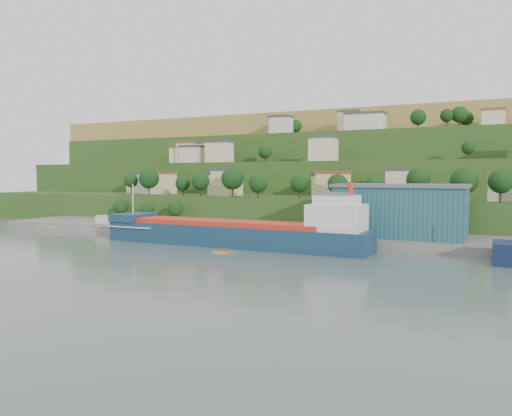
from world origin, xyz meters
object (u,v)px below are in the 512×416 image
Objects in this scene: cargo_ship_near at (240,234)px; caravan at (107,221)px; warehouse at (401,210)px; kayak_orange at (227,251)px.

caravan is (-54.28, 14.14, 0.04)m from cargo_ship_near.
warehouse is 9.25× the size of kayak_orange.
cargo_ship_near is at bearing -148.59° from warehouse.
warehouse is 88.76m from caravan.
caravan is 61.16m from kayak_orange.
cargo_ship_near is 56.09m from caravan.
cargo_ship_near is at bearing 99.16° from kayak_orange.
warehouse is 44.91m from kayak_orange.
cargo_ship_near is 20.10× the size of kayak_orange.
cargo_ship_near reaches higher than warehouse.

